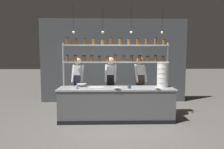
# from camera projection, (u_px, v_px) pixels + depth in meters

# --- Properties ---
(ground_plane) EXTENTS (40.00, 40.00, 0.00)m
(ground_plane) POSITION_uv_depth(u_px,v_px,m) (116.00, 120.00, 5.62)
(ground_plane) COLOR slate
(back_wall) EXTENTS (5.59, 0.12, 3.18)m
(back_wall) POSITION_uv_depth(u_px,v_px,m) (114.00, 61.00, 7.67)
(back_wall) COLOR #4C5156
(back_wall) RESTS_ON ground_plane
(prep_counter) EXTENTS (3.19, 0.76, 0.92)m
(prep_counter) POSITION_uv_depth(u_px,v_px,m) (116.00, 104.00, 5.57)
(prep_counter) COLOR slate
(prep_counter) RESTS_ON ground_plane
(spice_shelf_unit) EXTENTS (3.07, 0.28, 2.32)m
(spice_shelf_unit) POSITION_uv_depth(u_px,v_px,m) (116.00, 55.00, 5.76)
(spice_shelf_unit) COLOR #ADAFB5
(spice_shelf_unit) RESTS_ON ground_plane
(chef_left) EXTENTS (0.39, 0.32, 1.74)m
(chef_left) POSITION_uv_depth(u_px,v_px,m) (78.00, 81.00, 6.24)
(chef_left) COLOR black
(chef_left) RESTS_ON ground_plane
(chef_center) EXTENTS (0.38, 0.32, 1.75)m
(chef_center) POSITION_uv_depth(u_px,v_px,m) (111.00, 81.00, 6.23)
(chef_center) COLOR black
(chef_center) RESTS_ON ground_plane
(chef_right) EXTENTS (0.40, 0.33, 1.76)m
(chef_right) POSITION_uv_depth(u_px,v_px,m) (140.00, 81.00, 6.20)
(chef_right) COLOR black
(chef_right) RESTS_ON ground_plane
(container_stack) EXTENTS (0.33, 0.33, 0.68)m
(container_stack) POSITION_uv_depth(u_px,v_px,m) (163.00, 75.00, 5.66)
(container_stack) COLOR white
(container_stack) RESTS_ON prep_counter
(cutting_board) EXTENTS (0.40, 0.26, 0.02)m
(cutting_board) POSITION_uv_depth(u_px,v_px,m) (97.00, 87.00, 5.49)
(cutting_board) COLOR silver
(cutting_board) RESTS_ON prep_counter
(prep_bowl_near_left) EXTENTS (0.19, 0.19, 0.05)m
(prep_bowl_near_left) POSITION_uv_depth(u_px,v_px,m) (158.00, 89.00, 5.24)
(prep_bowl_near_left) COLOR white
(prep_bowl_near_left) RESTS_ON prep_counter
(prep_bowl_center_front) EXTENTS (0.22, 0.22, 0.06)m
(prep_bowl_center_front) POSITION_uv_depth(u_px,v_px,m) (117.00, 89.00, 5.21)
(prep_bowl_center_front) COLOR silver
(prep_bowl_center_front) RESTS_ON prep_counter
(prep_bowl_center_back) EXTENTS (0.29, 0.29, 0.08)m
(prep_bowl_center_back) POSITION_uv_depth(u_px,v_px,m) (82.00, 85.00, 5.72)
(prep_bowl_center_back) COLOR white
(prep_bowl_center_back) RESTS_ON prep_counter
(serving_cup_front) EXTENTS (0.08, 0.08, 0.10)m
(serving_cup_front) POSITION_uv_depth(u_px,v_px,m) (77.00, 87.00, 5.30)
(serving_cup_front) COLOR #B2B7BC
(serving_cup_front) RESTS_ON prep_counter
(serving_cup_by_board) EXTENTS (0.09, 0.09, 0.10)m
(serving_cup_by_board) POSITION_uv_depth(u_px,v_px,m) (129.00, 87.00, 5.42)
(serving_cup_by_board) COLOR #334C70
(serving_cup_by_board) RESTS_ON prep_counter
(pendant_light_row) EXTENTS (2.46, 0.07, 0.73)m
(pendant_light_row) POSITION_uv_depth(u_px,v_px,m) (117.00, 31.00, 5.37)
(pendant_light_row) COLOR black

